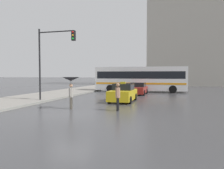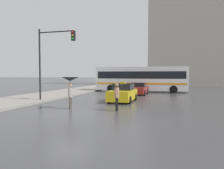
{
  "view_description": "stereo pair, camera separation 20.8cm",
  "coord_description": "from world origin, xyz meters",
  "px_view_note": "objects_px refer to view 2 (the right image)",
  "views": [
    {
      "loc": [
        5.9,
        -11.87,
        2.31
      ],
      "look_at": [
        0.54,
        7.33,
        1.4
      ],
      "focal_mm": 35.0,
      "sensor_mm": 36.0,
      "label": 1
    },
    {
      "loc": [
        6.1,
        -11.82,
        2.31
      ],
      "look_at": [
        0.54,
        7.33,
        1.4
      ],
      "focal_mm": 35.0,
      "sensor_mm": 36.0,
      "label": 2
    }
  ],
  "objects_px": {
    "taxi": "(123,93)",
    "city_bus": "(141,78)",
    "sedan_red": "(139,89)",
    "traffic_light": "(53,51)",
    "pedestrian_with_umbrella": "(70,82)",
    "pedestrian_man": "(117,94)"
  },
  "relations": [
    {
      "from": "taxi",
      "to": "city_bus",
      "type": "height_order",
      "value": "city_bus"
    },
    {
      "from": "sedan_red",
      "to": "traffic_light",
      "type": "bearing_deg",
      "value": 58.23
    },
    {
      "from": "traffic_light",
      "to": "sedan_red",
      "type": "bearing_deg",
      "value": 58.23
    },
    {
      "from": "taxi",
      "to": "sedan_red",
      "type": "relative_size",
      "value": 0.93
    },
    {
      "from": "traffic_light",
      "to": "city_bus",
      "type": "bearing_deg",
      "value": 66.77
    },
    {
      "from": "taxi",
      "to": "pedestrian_with_umbrella",
      "type": "relative_size",
      "value": 1.91
    },
    {
      "from": "city_bus",
      "to": "pedestrian_with_umbrella",
      "type": "xyz_separation_m",
      "value": [
        -2.36,
        -15.81,
        -0.06
      ]
    },
    {
      "from": "city_bus",
      "to": "pedestrian_man",
      "type": "relative_size",
      "value": 6.73
    },
    {
      "from": "traffic_light",
      "to": "pedestrian_with_umbrella",
      "type": "bearing_deg",
      "value": -44.05
    },
    {
      "from": "pedestrian_man",
      "to": "taxi",
      "type": "bearing_deg",
      "value": -171.12
    },
    {
      "from": "city_bus",
      "to": "pedestrian_man",
      "type": "xyz_separation_m",
      "value": [
        0.81,
        -15.62,
        -0.79
      ]
    },
    {
      "from": "taxi",
      "to": "pedestrian_man",
      "type": "relative_size",
      "value": 2.31
    },
    {
      "from": "pedestrian_with_umbrella",
      "to": "pedestrian_man",
      "type": "relative_size",
      "value": 1.21
    },
    {
      "from": "city_bus",
      "to": "traffic_light",
      "type": "xyz_separation_m",
      "value": [
        -5.49,
        -12.78,
        2.39
      ]
    },
    {
      "from": "pedestrian_man",
      "to": "traffic_light",
      "type": "height_order",
      "value": "traffic_light"
    },
    {
      "from": "pedestrian_with_umbrella",
      "to": "traffic_light",
      "type": "bearing_deg",
      "value": 37.1
    },
    {
      "from": "sedan_red",
      "to": "city_bus",
      "type": "xyz_separation_m",
      "value": [
        -0.24,
        3.54,
        1.2
      ]
    },
    {
      "from": "sedan_red",
      "to": "pedestrian_man",
      "type": "bearing_deg",
      "value": 92.73
    },
    {
      "from": "taxi",
      "to": "sedan_red",
      "type": "height_order",
      "value": "taxi"
    },
    {
      "from": "pedestrian_man",
      "to": "traffic_light",
      "type": "bearing_deg",
      "value": -114.09
    },
    {
      "from": "pedestrian_with_umbrella",
      "to": "pedestrian_man",
      "type": "bearing_deg",
      "value": -95.34
    },
    {
      "from": "taxi",
      "to": "sedan_red",
      "type": "bearing_deg",
      "value": -91.33
    }
  ]
}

